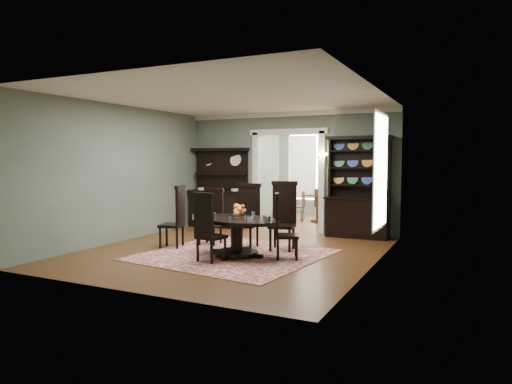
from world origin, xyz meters
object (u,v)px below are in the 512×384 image
at_px(welsh_dresser, 358,201).
at_px(parlor_table, 319,204).
at_px(dining_table, 237,230).
at_px(sideboard, 219,199).

bearing_deg(welsh_dresser, parlor_table, 127.33).
xyz_separation_m(welsh_dresser, parlor_table, (-1.63, 2.11, -0.33)).
height_order(dining_table, welsh_dresser, welsh_dresser).
xyz_separation_m(dining_table, sideboard, (-2.18, 3.08, 0.24)).
bearing_deg(dining_table, parlor_table, 104.30).
bearing_deg(welsh_dresser, sideboard, 179.43).
bearing_deg(dining_table, sideboard, 138.79).
distance_m(dining_table, parlor_table, 5.18).
bearing_deg(parlor_table, welsh_dresser, -52.23).
distance_m(dining_table, sideboard, 3.78).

